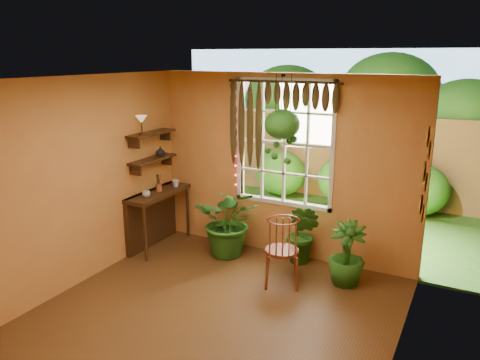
% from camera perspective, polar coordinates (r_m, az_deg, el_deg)
% --- Properties ---
extents(floor, '(4.50, 4.50, 0.00)m').
position_cam_1_polar(floor, '(5.53, -4.43, -17.17)').
color(floor, '#563518').
rests_on(floor, ground).
extents(ceiling, '(4.50, 4.50, 0.00)m').
position_cam_1_polar(ceiling, '(4.69, -5.10, 12.02)').
color(ceiling, silver).
rests_on(ceiling, wall_back).
extents(wall_back, '(4.00, 0.00, 4.00)m').
position_cam_1_polar(wall_back, '(6.87, 5.29, 1.58)').
color(wall_back, '#CA9045').
rests_on(wall_back, floor).
extents(wall_left, '(0.00, 4.50, 4.50)m').
position_cam_1_polar(wall_left, '(6.20, -20.58, -0.81)').
color(wall_left, '#CA9045').
rests_on(wall_left, floor).
extents(wall_right, '(0.00, 4.50, 4.50)m').
position_cam_1_polar(wall_right, '(4.28, 18.76, -7.62)').
color(wall_right, '#CA9045').
rests_on(wall_right, floor).
extents(window, '(1.52, 0.10, 1.86)m').
position_cam_1_polar(window, '(6.83, 5.46, 4.49)').
color(window, silver).
rests_on(window, wall_back).
extents(valance_vine, '(1.70, 0.12, 1.10)m').
position_cam_1_polar(valance_vine, '(6.67, 4.50, 9.27)').
color(valance_vine, '#3C2610').
rests_on(valance_vine, window).
extents(string_lights, '(0.03, 0.03, 1.54)m').
position_cam_1_polar(string_lights, '(7.06, -0.56, 5.31)').
color(string_lights, '#FF2633').
rests_on(string_lights, window).
extents(wall_plates, '(0.04, 0.32, 1.10)m').
position_cam_1_polar(wall_plates, '(5.93, 21.54, 0.38)').
color(wall_plates, '#FFF1D0').
rests_on(wall_plates, wall_right).
extents(counter_ledge, '(0.40, 1.20, 0.90)m').
position_cam_1_polar(counter_ledge, '(7.49, -10.49, -3.84)').
color(counter_ledge, '#3C2610').
rests_on(counter_ledge, floor).
extents(shelf_lower, '(0.25, 0.90, 0.04)m').
position_cam_1_polar(shelf_lower, '(7.24, -10.60, 2.48)').
color(shelf_lower, '#3C2610').
rests_on(shelf_lower, wall_left).
extents(shelf_upper, '(0.25, 0.90, 0.04)m').
position_cam_1_polar(shelf_upper, '(7.17, -10.75, 5.60)').
color(shelf_upper, '#3C2610').
rests_on(shelf_upper, wall_left).
extents(backyard, '(14.00, 10.00, 12.00)m').
position_cam_1_polar(backyard, '(11.18, 15.57, 5.96)').
color(backyard, '#205718').
rests_on(backyard, ground).
extents(windsor_chair, '(0.59, 0.60, 1.19)m').
position_cam_1_polar(windsor_chair, '(6.22, 5.11, -9.73)').
color(windsor_chair, maroon).
rests_on(windsor_chair, floor).
extents(potted_plant_left, '(1.18, 1.09, 1.08)m').
position_cam_1_polar(potted_plant_left, '(7.00, -1.23, -5.01)').
color(potted_plant_left, '#1E5015').
rests_on(potted_plant_left, floor).
extents(potted_plant_mid, '(0.60, 0.54, 0.91)m').
position_cam_1_polar(potted_plant_mid, '(6.80, 7.64, -6.55)').
color(potted_plant_mid, '#1E5015').
rests_on(potted_plant_mid, floor).
extents(potted_plant_right, '(0.58, 0.58, 0.86)m').
position_cam_1_polar(potted_plant_right, '(6.33, 12.87, -8.76)').
color(potted_plant_right, '#1E5015').
rests_on(potted_plant_right, floor).
extents(hanging_basket, '(0.48, 0.48, 1.21)m').
position_cam_1_polar(hanging_basket, '(6.40, 5.16, 6.36)').
color(hanging_basket, black).
rests_on(hanging_basket, ceiling).
extents(cup_a, '(0.14, 0.14, 0.09)m').
position_cam_1_polar(cup_a, '(7.06, -11.35, -1.69)').
color(cup_a, silver).
rests_on(cup_a, counter_ledge).
extents(cup_b, '(0.13, 0.13, 0.11)m').
position_cam_1_polar(cup_b, '(7.53, -7.87, -0.42)').
color(cup_b, beige).
rests_on(cup_b, counter_ledge).
extents(brush_jar, '(0.09, 0.09, 0.34)m').
position_cam_1_polar(brush_jar, '(7.30, -9.90, -0.35)').
color(brush_jar, brown).
rests_on(brush_jar, counter_ledge).
extents(shelf_vase, '(0.17, 0.17, 0.15)m').
position_cam_1_polar(shelf_vase, '(7.37, -9.68, 3.47)').
color(shelf_vase, '#B2AD99').
rests_on(shelf_vase, shelf_lower).
extents(tiffany_lamp, '(0.17, 0.17, 0.28)m').
position_cam_1_polar(tiffany_lamp, '(6.94, -11.93, 7.10)').
color(tiffany_lamp, brown).
rests_on(tiffany_lamp, shelf_upper).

